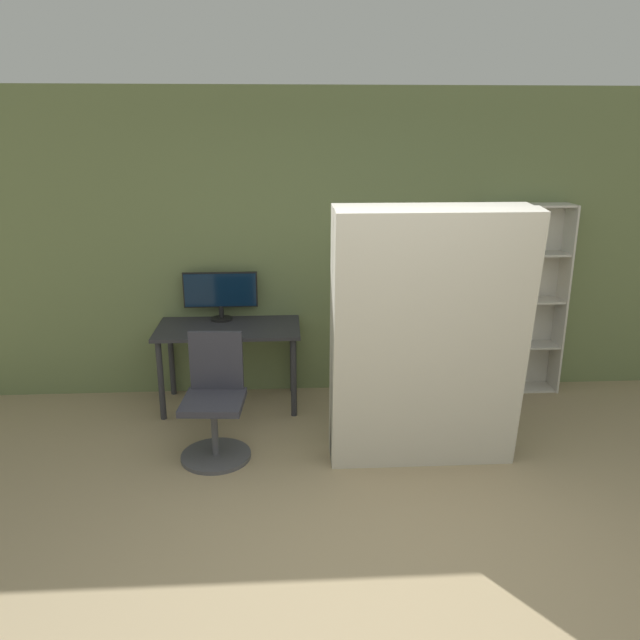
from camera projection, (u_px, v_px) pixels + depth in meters
name	position (u px, v px, depth m)	size (l,w,h in m)	color
ground_plane	(376.00, 591.00, 3.31)	(16.00, 16.00, 0.00)	#9E8966
wall_back	(335.00, 246.00, 5.55)	(8.00, 0.06, 2.70)	#6B7A4C
desk	(229.00, 338.00, 5.38)	(1.22, 0.64, 0.72)	#2D2D33
monitor	(220.00, 292.00, 5.47)	(0.65, 0.19, 0.43)	black
office_chair	(215.00, 409.00, 4.60)	(0.52, 0.52, 0.93)	#4C4C51
bookshelf	(508.00, 299.00, 5.66)	(0.79, 0.26, 1.73)	beige
mattress_near	(431.00, 345.00, 4.25)	(1.33, 0.38, 1.88)	beige
mattress_far	(425.00, 337.00, 4.42)	(1.33, 0.28, 1.88)	beige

